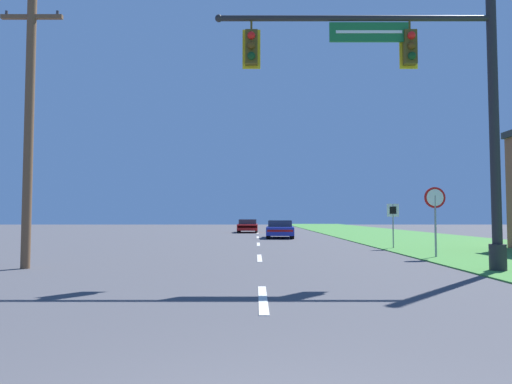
# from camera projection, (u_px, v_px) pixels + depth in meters

# --- Properties ---
(grass_verge_right) EXTENTS (10.00, 110.00, 0.04)m
(grass_verge_right) POSITION_uv_depth(u_px,v_px,m) (404.00, 237.00, 32.23)
(grass_verge_right) COLOR #428438
(grass_verge_right) RESTS_ON ground
(road_center_line) EXTENTS (0.16, 34.80, 0.01)m
(road_center_line) POSITION_uv_depth(u_px,v_px,m) (256.00, 244.00, 24.19)
(road_center_line) COLOR silver
(road_center_line) RESTS_ON ground
(signal_mast) EXTENTS (7.88, 0.47, 7.81)m
(signal_mast) POSITION_uv_depth(u_px,v_px,m) (425.00, 100.00, 12.52)
(signal_mast) COLOR #232326
(signal_mast) RESTS_ON grass_verge_right
(car_ahead) EXTENTS (2.04, 4.36, 1.19)m
(car_ahead) POSITION_uv_depth(u_px,v_px,m) (278.00, 229.00, 31.43)
(car_ahead) COLOR black
(car_ahead) RESTS_ON ground
(far_car) EXTENTS (1.82, 4.31, 1.19)m
(far_car) POSITION_uv_depth(u_px,v_px,m) (246.00, 226.00, 42.05)
(far_car) COLOR black
(far_car) RESTS_ON ground
(stop_sign) EXTENTS (0.76, 0.07, 2.50)m
(stop_sign) POSITION_uv_depth(u_px,v_px,m) (433.00, 206.00, 16.45)
(stop_sign) COLOR gray
(stop_sign) RESTS_ON grass_verge_right
(route_sign_post) EXTENTS (0.55, 0.06, 2.03)m
(route_sign_post) POSITION_uv_depth(u_px,v_px,m) (391.00, 215.00, 21.07)
(route_sign_post) COLOR gray
(route_sign_post) RESTS_ON grass_verge_right
(utility_pole_near) EXTENTS (1.80, 0.26, 8.25)m
(utility_pole_near) POSITION_uv_depth(u_px,v_px,m) (27.00, 120.00, 13.20)
(utility_pole_near) COLOR brown
(utility_pole_near) RESTS_ON ground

